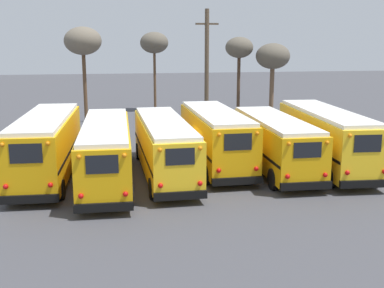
# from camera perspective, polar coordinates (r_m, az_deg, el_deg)

# --- Properties ---
(ground_plane) EXTENTS (160.00, 160.00, 0.00)m
(ground_plane) POSITION_cam_1_polar(r_m,az_deg,el_deg) (26.42, -0.01, -3.43)
(ground_plane) COLOR #424247
(school_bus_0) EXTENTS (2.89, 10.20, 3.33)m
(school_bus_0) POSITION_cam_1_polar(r_m,az_deg,el_deg) (26.15, -16.83, -0.08)
(school_bus_0) COLOR #E5A00C
(school_bus_0) RESTS_ON ground
(school_bus_1) EXTENTS (2.64, 10.80, 3.06)m
(school_bus_1) POSITION_cam_1_polar(r_m,az_deg,el_deg) (24.76, -10.15, -0.73)
(school_bus_1) COLOR #E5A00C
(school_bus_1) RESTS_ON ground
(school_bus_2) EXTENTS (2.63, 10.48, 3.01)m
(school_bus_2) POSITION_cam_1_polar(r_m,az_deg,el_deg) (25.63, -3.30, -0.15)
(school_bus_2) COLOR yellow
(school_bus_2) RESTS_ON ground
(school_bus_3) EXTENTS (2.71, 9.44, 3.24)m
(school_bus_3) POSITION_cam_1_polar(r_m,az_deg,el_deg) (27.27, 2.80, 0.85)
(school_bus_3) COLOR #E5A00C
(school_bus_3) RESTS_ON ground
(school_bus_4) EXTENTS (2.66, 9.56, 2.97)m
(school_bus_4) POSITION_cam_1_polar(r_m,az_deg,el_deg) (26.89, 9.75, 0.26)
(school_bus_4) COLOR #E5A00C
(school_bus_4) RESTS_ON ground
(school_bus_5) EXTENTS (3.01, 10.30, 3.29)m
(school_bus_5) POSITION_cam_1_polar(r_m,az_deg,el_deg) (28.13, 15.55, 0.84)
(school_bus_5) COLOR yellow
(school_bus_5) RESTS_ON ground
(utility_pole) EXTENTS (1.80, 0.34, 9.47)m
(utility_pole) POSITION_cam_1_polar(r_m,az_deg,el_deg) (38.30, 1.76, 8.83)
(utility_pole) COLOR brown
(utility_pole) RESTS_ON ground
(bare_tree_0) EXTENTS (3.20, 3.20, 8.25)m
(bare_tree_0) POSITION_cam_1_polar(r_m,az_deg,el_deg) (43.20, -12.81, 11.71)
(bare_tree_0) COLOR brown
(bare_tree_0) RESTS_ON ground
(bare_tree_1) EXTENTS (3.04, 3.04, 6.85)m
(bare_tree_1) POSITION_cam_1_polar(r_m,az_deg,el_deg) (44.10, 9.55, 10.08)
(bare_tree_1) COLOR brown
(bare_tree_1) RESTS_ON ground
(bare_tree_2) EXTENTS (2.80, 2.80, 7.90)m
(bare_tree_2) POSITION_cam_1_polar(r_m,az_deg,el_deg) (48.79, -4.50, 11.78)
(bare_tree_2) COLOR brown
(bare_tree_2) RESTS_ON ground
(bare_tree_3) EXTENTS (2.51, 2.51, 7.40)m
(bare_tree_3) POSITION_cam_1_polar(r_m,az_deg,el_deg) (44.31, 5.62, 11.13)
(bare_tree_3) COLOR #473323
(bare_tree_3) RESTS_ON ground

